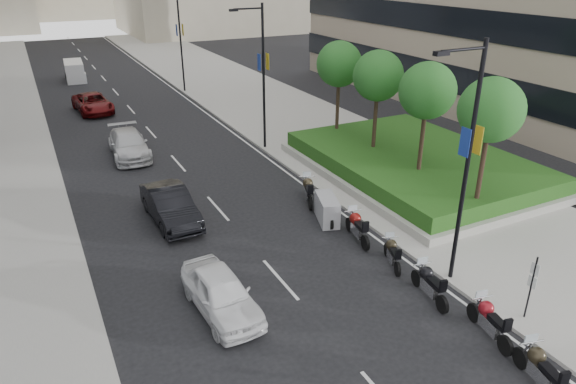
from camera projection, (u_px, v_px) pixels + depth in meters
ground at (373, 328)px, 17.12m from camera, size 160.00×160.00×0.00m
sidewalk_right at (256, 100)px, 45.19m from camera, size 10.00×100.00×0.15m
lane_edge at (199, 107)px, 43.02m from camera, size 0.12×100.00×0.01m
lane_centre at (136, 115)px, 40.87m from camera, size 0.12×100.00×0.01m
planter at (414, 169)px, 29.25m from camera, size 10.00×14.00×0.40m
hedge at (415, 160)px, 29.00m from camera, size 9.40×13.40×0.80m
tree_0 at (491, 110)px, 21.67m from camera, size 2.80×2.80×6.30m
tree_1 at (427, 91)px, 24.92m from camera, size 2.80×2.80×6.30m
tree_2 at (378, 76)px, 28.17m from camera, size 2.80×2.80×6.30m
tree_3 at (339, 64)px, 31.42m from camera, size 2.80×2.80×6.30m
lamp_post_0 at (465, 157)px, 17.58m from camera, size 2.34×0.45×9.00m
lamp_post_1 at (261, 71)px, 31.39m from camera, size 2.34×0.45×9.00m
lamp_post_2 at (179, 36)px, 46.01m from camera, size 2.34×0.45×9.00m
parking_sign at (532, 284)px, 16.89m from camera, size 0.06×0.32×2.50m
motorcycle_0 at (541, 369)px, 14.51m from camera, size 0.87×2.32×1.17m
motorcycle_1 at (489, 320)px, 16.51m from camera, size 0.81×2.32×1.16m
motorcycle_2 at (429, 283)px, 18.41m from camera, size 0.77×2.32×1.16m
motorcycle_3 at (392, 253)px, 20.47m from camera, size 0.94×1.96×1.03m
motorcycle_4 at (357, 227)px, 22.30m from camera, size 0.80×2.37×1.19m
motorcycle_5 at (327, 209)px, 23.94m from camera, size 1.39×2.15×1.21m
motorcycle_6 at (308, 190)px, 25.84m from camera, size 1.12×2.29×1.20m
car_a at (221, 293)px, 17.67m from camera, size 1.97×4.42×1.48m
car_b at (170, 206)px, 23.86m from camera, size 1.84×4.92×1.61m
car_c at (129, 144)px, 31.97m from camera, size 2.46×5.44×1.55m
car_d at (93, 103)px, 41.41m from camera, size 2.93×5.57×1.49m
delivery_van at (75, 72)px, 52.42m from camera, size 2.00×4.65×1.91m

